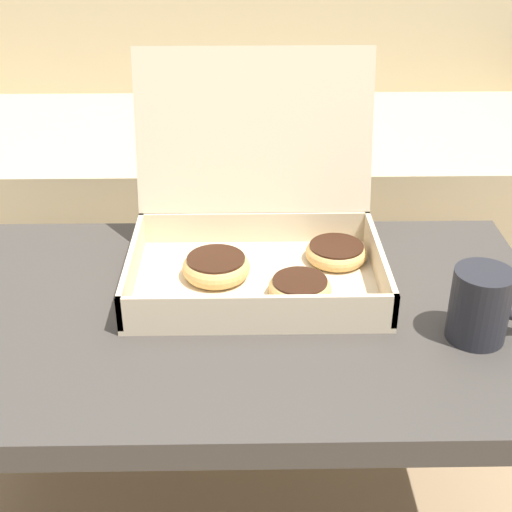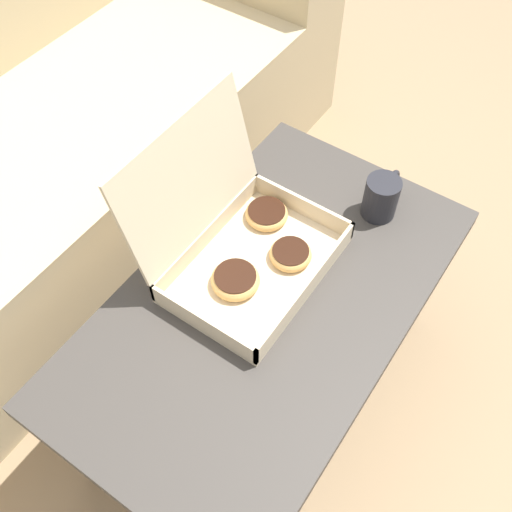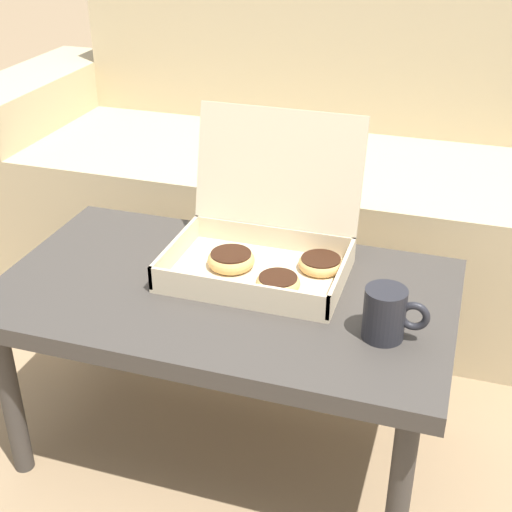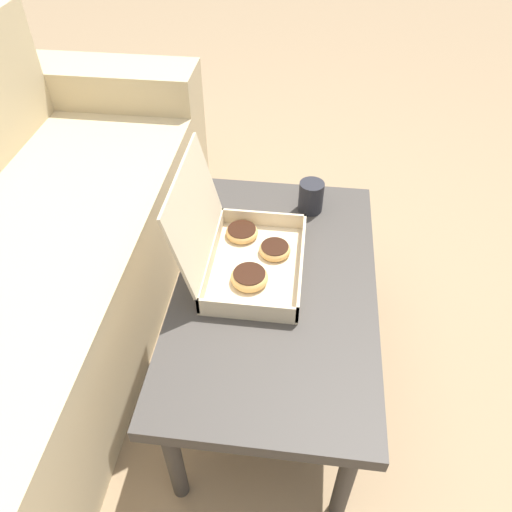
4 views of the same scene
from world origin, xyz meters
The scene contains 5 objects.
ground_plane centered at (0.00, 0.00, 0.00)m, with size 12.00×12.00×0.00m, color #937756.
couch centered at (0.00, 0.78, 0.32)m, with size 2.16×0.78×0.90m.
coffee_table centered at (0.00, -0.07, 0.39)m, with size 0.96×0.55×0.43m.
pastry_box centered at (0.06, 0.03, 0.49)m, with size 0.38×0.33×0.32m.
coffee_mug centered at (0.35, -0.15, 0.48)m, with size 0.12×0.08×0.10m.
Camera 1 is at (0.03, -0.94, 1.00)m, focal length 50.00 mm.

